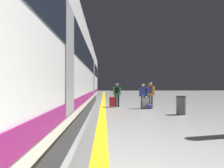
{
  "coord_description": "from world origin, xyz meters",
  "views": [
    {
      "loc": [
        -1.08,
        0.7,
        1.42
      ],
      "look_at": [
        -0.86,
        7.07,
        1.46
      ],
      "focal_mm": 34.63,
      "sensor_mm": 36.0,
      "label": 1
    }
  ],
  "objects_px": {
    "passenger_mid": "(150,92)",
    "passenger_near": "(117,92)",
    "suitcase_near": "(112,102)",
    "waste_bin": "(181,105)",
    "passenger_far": "(143,93)",
    "duffel_bag_far": "(149,106)",
    "suitcase_mid": "(146,103)",
    "high_speed_train": "(49,57)"
  },
  "relations": [
    {
      "from": "passenger_far",
      "to": "duffel_bag_far",
      "type": "relative_size",
      "value": 3.56
    },
    {
      "from": "passenger_near",
      "to": "suitcase_mid",
      "type": "distance_m",
      "value": 2.16
    },
    {
      "from": "high_speed_train",
      "to": "passenger_far",
      "type": "height_order",
      "value": "high_speed_train"
    },
    {
      "from": "passenger_near",
      "to": "duffel_bag_far",
      "type": "relative_size",
      "value": 3.67
    },
    {
      "from": "passenger_far",
      "to": "duffel_bag_far",
      "type": "distance_m",
      "value": 0.88
    },
    {
      "from": "suitcase_mid",
      "to": "high_speed_train",
      "type": "bearing_deg",
      "value": -133.47
    },
    {
      "from": "passenger_near",
      "to": "suitcase_near",
      "type": "distance_m",
      "value": 0.75
    },
    {
      "from": "suitcase_mid",
      "to": "waste_bin",
      "type": "xyz_separation_m",
      "value": [
        1.19,
        -2.76,
        0.1
      ]
    },
    {
      "from": "high_speed_train",
      "to": "suitcase_mid",
      "type": "distance_m",
      "value": 7.06
    },
    {
      "from": "suitcase_mid",
      "to": "suitcase_near",
      "type": "bearing_deg",
      "value": 156.04
    },
    {
      "from": "duffel_bag_far",
      "to": "waste_bin",
      "type": "distance_m",
      "value": 2.8
    },
    {
      "from": "high_speed_train",
      "to": "passenger_near",
      "type": "height_order",
      "value": "high_speed_train"
    },
    {
      "from": "suitcase_near",
      "to": "suitcase_mid",
      "type": "distance_m",
      "value": 2.2
    },
    {
      "from": "duffel_bag_far",
      "to": "waste_bin",
      "type": "relative_size",
      "value": 0.48
    },
    {
      "from": "passenger_mid",
      "to": "passenger_far",
      "type": "xyz_separation_m",
      "value": [
        -0.46,
        -0.04,
        -0.07
      ]
    },
    {
      "from": "high_speed_train",
      "to": "waste_bin",
      "type": "relative_size",
      "value": 30.06
    },
    {
      "from": "passenger_far",
      "to": "duffel_bag_far",
      "type": "height_order",
      "value": "passenger_far"
    },
    {
      "from": "suitcase_near",
      "to": "duffel_bag_far",
      "type": "height_order",
      "value": "suitcase_near"
    },
    {
      "from": "duffel_bag_far",
      "to": "waste_bin",
      "type": "bearing_deg",
      "value": -68.78
    },
    {
      "from": "suitcase_mid",
      "to": "waste_bin",
      "type": "distance_m",
      "value": 3.01
    },
    {
      "from": "passenger_far",
      "to": "passenger_near",
      "type": "bearing_deg",
      "value": 144.29
    },
    {
      "from": "suitcase_near",
      "to": "passenger_near",
      "type": "bearing_deg",
      "value": 44.57
    },
    {
      "from": "duffel_bag_far",
      "to": "waste_bin",
      "type": "height_order",
      "value": "waste_bin"
    },
    {
      "from": "suitcase_near",
      "to": "passenger_mid",
      "type": "height_order",
      "value": "passenger_mid"
    },
    {
      "from": "passenger_mid",
      "to": "duffel_bag_far",
      "type": "height_order",
      "value": "passenger_mid"
    },
    {
      "from": "passenger_near",
      "to": "suitcase_mid",
      "type": "xyz_separation_m",
      "value": [
        1.69,
        -1.21,
        -0.61
      ]
    },
    {
      "from": "high_speed_train",
      "to": "suitcase_mid",
      "type": "relative_size",
      "value": 26.38
    },
    {
      "from": "passenger_near",
      "to": "waste_bin",
      "type": "relative_size",
      "value": 1.78
    },
    {
      "from": "suitcase_mid",
      "to": "passenger_near",
      "type": "bearing_deg",
      "value": 144.46
    },
    {
      "from": "high_speed_train",
      "to": "passenger_mid",
      "type": "distance_m",
      "value": 7.2
    },
    {
      "from": "suitcase_near",
      "to": "duffel_bag_far",
      "type": "distance_m",
      "value": 2.44
    },
    {
      "from": "passenger_mid",
      "to": "passenger_near",
      "type": "bearing_deg",
      "value": 151.9
    },
    {
      "from": "suitcase_near",
      "to": "waste_bin",
      "type": "height_order",
      "value": "suitcase_near"
    },
    {
      "from": "suitcase_near",
      "to": "duffel_bag_far",
      "type": "bearing_deg",
      "value": -25.83
    },
    {
      "from": "passenger_near",
      "to": "suitcase_near",
      "type": "xyz_separation_m",
      "value": [
        -0.32,
        -0.31,
        -0.6
      ]
    },
    {
      "from": "passenger_mid",
      "to": "waste_bin",
      "type": "distance_m",
      "value": 3.08
    },
    {
      "from": "suitcase_near",
      "to": "passenger_mid",
      "type": "relative_size",
      "value": 0.63
    },
    {
      "from": "duffel_bag_far",
      "to": "passenger_mid",
      "type": "bearing_deg",
      "value": 66.02
    },
    {
      "from": "suitcase_near",
      "to": "suitcase_mid",
      "type": "height_order",
      "value": "suitcase_near"
    },
    {
      "from": "high_speed_train",
      "to": "passenger_mid",
      "type": "bearing_deg",
      "value": 45.45
    },
    {
      "from": "waste_bin",
      "to": "passenger_far",
      "type": "bearing_deg",
      "value": 114.96
    },
    {
      "from": "suitcase_mid",
      "to": "passenger_far",
      "type": "relative_size",
      "value": 0.66
    }
  ]
}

